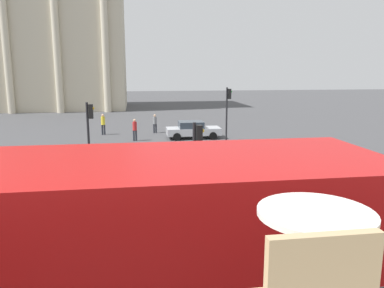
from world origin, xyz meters
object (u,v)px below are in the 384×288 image
(pedestrian_yellow, at_px, (103,123))
(traffic_light_far, at_px, (228,108))
(pedestrian_black, at_px, (172,157))
(pedestrian_grey, at_px, (155,122))
(double_decker_bus, at_px, (30,286))
(car_silver, at_px, (193,130))
(traffic_light_mid, at_px, (90,128))
(traffic_light_near, at_px, (196,155))
(pedestrian_red, at_px, (135,128))
(cafe_dining_table, at_px, (314,246))
(plaza_building_left, at_px, (41,18))

(pedestrian_yellow, bearing_deg, traffic_light_far, 106.68)
(pedestrian_black, relative_size, pedestrian_grey, 1.05)
(double_decker_bus, height_order, car_silver, double_decker_bus)
(car_silver, bearing_deg, traffic_light_mid, 67.53)
(pedestrian_yellow, bearing_deg, pedestrian_black, 70.11)
(traffic_light_near, distance_m, pedestrian_red, 15.76)
(cafe_dining_table, xyz_separation_m, pedestrian_grey, (0.72, 30.13, -3.38))
(plaza_building_left, bearing_deg, double_decker_bus, -78.01)
(pedestrian_black, height_order, pedestrian_red, pedestrian_black)
(traffic_light_far, relative_size, pedestrian_red, 2.46)
(plaza_building_left, height_order, pedestrian_black, plaza_building_left)
(traffic_light_near, bearing_deg, double_decker_bus, -115.33)
(plaza_building_left, relative_size, pedestrian_yellow, 14.27)
(car_silver, bearing_deg, pedestrian_grey, -36.10)
(car_silver, height_order, pedestrian_yellow, pedestrian_yellow)
(double_decker_bus, distance_m, cafe_dining_table, 4.65)
(pedestrian_red, relative_size, pedestrian_grey, 1.05)
(car_silver, bearing_deg, double_decker_bus, 87.48)
(traffic_light_near, xyz_separation_m, car_silver, (2.33, 15.98, -1.57))
(traffic_light_mid, relative_size, pedestrian_black, 2.21)
(traffic_light_far, height_order, pedestrian_red, traffic_light_far)
(cafe_dining_table, xyz_separation_m, pedestrian_red, (-0.99, 26.62, -3.33))
(cafe_dining_table, height_order, pedestrian_yellow, cafe_dining_table)
(traffic_light_near, distance_m, pedestrian_yellow, 19.39)
(pedestrian_grey, bearing_deg, traffic_light_near, 12.57)
(traffic_light_mid, bearing_deg, pedestrian_black, -8.06)
(plaza_building_left, relative_size, traffic_light_near, 7.22)
(traffic_light_mid, bearing_deg, plaza_building_left, 105.20)
(traffic_light_near, relative_size, traffic_light_mid, 0.93)
(plaza_building_left, bearing_deg, traffic_light_mid, -74.80)
(cafe_dining_table, bearing_deg, traffic_light_mid, 100.47)
(traffic_light_near, height_order, pedestrian_black, traffic_light_near)
(traffic_light_mid, bearing_deg, traffic_light_far, 36.56)
(double_decker_bus, relative_size, pedestrian_grey, 6.39)
(traffic_light_near, height_order, pedestrian_red, traffic_light_near)
(traffic_light_near, bearing_deg, traffic_light_mid, 125.61)
(plaza_building_left, relative_size, car_silver, 5.93)
(traffic_light_mid, xyz_separation_m, car_silver, (6.69, 9.88, -1.73))
(pedestrian_red, bearing_deg, traffic_light_mid, -20.37)
(traffic_light_far, bearing_deg, double_decker_bus, -111.35)
(car_silver, distance_m, pedestrian_yellow, 7.63)
(traffic_light_mid, bearing_deg, double_decker_bus, -86.99)
(traffic_light_mid, distance_m, car_silver, 12.06)
(pedestrian_grey, bearing_deg, pedestrian_black, 11.79)
(double_decker_bus, distance_m, pedestrian_black, 13.68)
(cafe_dining_table, height_order, pedestrian_grey, cafe_dining_table)
(plaza_building_left, height_order, traffic_light_mid, plaza_building_left)
(plaza_building_left, xyz_separation_m, traffic_light_near, (14.46, -43.25, -10.18))
(cafe_dining_table, xyz_separation_m, traffic_light_mid, (-3.17, 17.16, -1.86))
(traffic_light_mid, bearing_deg, pedestrian_yellow, 91.86)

